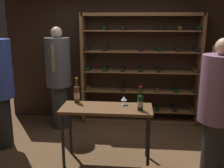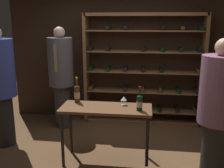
% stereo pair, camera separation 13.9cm
% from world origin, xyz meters
% --- Properties ---
extents(ground_plane, '(9.70, 9.70, 0.00)m').
position_xyz_m(ground_plane, '(0.00, 0.00, 0.00)').
color(ground_plane, brown).
extents(back_wall, '(4.78, 0.10, 2.71)m').
position_xyz_m(back_wall, '(0.00, 1.85, 1.35)').
color(back_wall, '#332319').
rests_on(back_wall, ground).
extents(wine_rack, '(2.34, 0.32, 2.19)m').
position_xyz_m(wine_rack, '(0.38, 1.64, 1.08)').
color(wine_rack, brown).
rests_on(wine_rack, ground).
extents(tasting_table, '(1.28, 0.52, 0.85)m').
position_xyz_m(tasting_table, '(-0.12, 0.01, 0.75)').
color(tasting_table, brown).
rests_on(tasting_table, ground).
extents(person_guest_plum_blouse, '(0.47, 0.48, 1.93)m').
position_xyz_m(person_guest_plum_blouse, '(-1.17, 1.22, 1.07)').
color(person_guest_plum_blouse, '#303030').
rests_on(person_guest_plum_blouse, ground).
extents(person_guest_khaki, '(0.49, 0.49, 1.84)m').
position_xyz_m(person_guest_khaki, '(1.34, -0.22, 1.01)').
color(person_guest_khaki, '#282828').
rests_on(person_guest_khaki, ground).
extents(display_cabinet, '(0.44, 0.36, 1.62)m').
position_xyz_m(display_cabinet, '(1.81, 0.99, 0.81)').
color(display_cabinet, '#4C2D1E').
rests_on(display_cabinet, ground).
extents(wine_bottle_green_slim, '(0.08, 0.08, 0.38)m').
position_xyz_m(wine_bottle_green_slim, '(-0.58, 0.18, 0.99)').
color(wine_bottle_green_slim, '#4C3314').
rests_on(wine_bottle_green_slim, tasting_table).
extents(wine_bottle_black_capsule, '(0.08, 0.08, 0.34)m').
position_xyz_m(wine_bottle_black_capsule, '(0.35, -0.07, 0.97)').
color(wine_bottle_black_capsule, black).
rests_on(wine_bottle_black_capsule, tasting_table).
extents(wine_glass_stemmed_center, '(0.09, 0.09, 0.13)m').
position_xyz_m(wine_glass_stemmed_center, '(0.12, 0.14, 0.94)').
color(wine_glass_stemmed_center, silver).
rests_on(wine_glass_stemmed_center, tasting_table).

